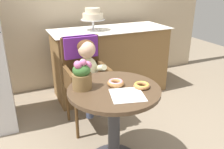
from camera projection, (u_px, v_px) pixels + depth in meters
name	position (u px, v px, depth m)	size (l,w,h in m)	color
cafe_table	(114.00, 112.00, 1.88)	(0.72, 0.72, 0.72)	#4C3826
wicker_chair	(84.00, 68.00, 2.45)	(0.42, 0.45, 0.95)	brown
seated_child	(88.00, 69.00, 2.31)	(0.27, 0.32, 0.73)	beige
paper_napkin	(127.00, 95.00, 1.69)	(0.24, 0.24, 0.00)	white
donut_front	(116.00, 83.00, 1.84)	(0.13, 0.13, 0.04)	#AD7542
donut_mid	(142.00, 85.00, 1.81)	(0.13, 0.13, 0.03)	#AD7542
flower_vase	(82.00, 75.00, 1.76)	(0.16, 0.16, 0.24)	brown
display_counter	(111.00, 61.00, 3.21)	(1.56, 0.62, 0.90)	olive
tiered_cake_stand	(93.00, 16.00, 2.88)	(0.30, 0.30, 0.27)	silver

